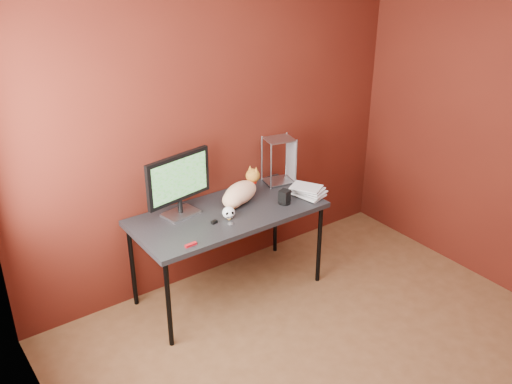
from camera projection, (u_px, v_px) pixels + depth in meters
room at (381, 187)px, 3.18m from camera, size 3.52×3.52×2.61m
desk at (228, 217)px, 4.43m from camera, size 1.50×0.70×0.75m
monitor at (179, 182)px, 4.24m from camera, size 0.56×0.23×0.49m
cat at (241, 193)px, 4.51m from camera, size 0.47×0.35×0.25m
skull_mug at (229, 213)px, 4.29m from camera, size 0.10×0.10×0.09m
speaker at (285, 197)px, 4.51m from camera, size 0.10×0.10×0.11m
book_stack at (305, 144)px, 4.40m from camera, size 0.27×0.29×0.95m
wire_rack at (279, 160)px, 4.81m from camera, size 0.27×0.24×0.40m
pocket_knife at (191, 245)px, 3.94m from camera, size 0.09×0.03×0.02m
black_gadget at (214, 222)px, 4.23m from camera, size 0.05×0.04×0.02m
washer at (230, 223)px, 4.23m from camera, size 0.04×0.04×0.00m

